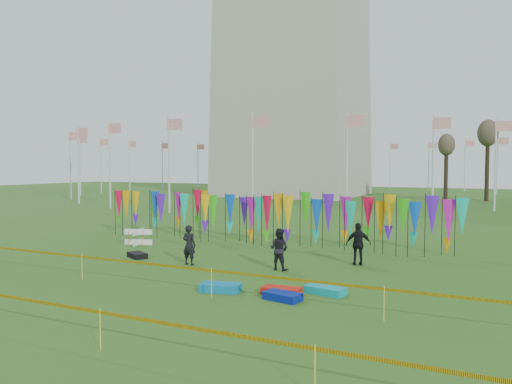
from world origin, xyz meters
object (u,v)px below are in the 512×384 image
at_px(person_mid, 279,249).
at_px(kite_bag_blue, 283,296).
at_px(kite_bag_turquoise, 221,287).
at_px(kite_bag_teal, 325,290).
at_px(person_left, 189,245).
at_px(person_right, 358,244).
at_px(box_kite, 138,237).
at_px(kite_bag_red, 281,291).
at_px(kite_bag_black, 137,255).

height_order(person_mid, kite_bag_blue, person_mid).
relative_size(kite_bag_turquoise, kite_bag_teal, 1.03).
height_order(person_left, person_right, person_right).
bearing_deg(box_kite, kite_bag_turquoise, -36.43).
bearing_deg(kite_bag_blue, kite_bag_red, 116.25).
distance_m(box_kite, person_right, 11.03).
height_order(person_mid, kite_bag_red, person_mid).
relative_size(person_left, kite_bag_red, 1.34).
xyz_separation_m(person_left, person_mid, (3.56, 0.70, -0.01)).
bearing_deg(person_right, person_mid, 20.02).
xyz_separation_m(kite_bag_turquoise, kite_bag_red, (1.84, 0.51, -0.02)).
distance_m(person_left, kite_bag_teal, 6.56).
bearing_deg(person_mid, person_left, 15.02).
bearing_deg(person_left, kite_bag_turquoise, 136.59).
xyz_separation_m(person_left, person_right, (6.01, 2.86, 0.05)).
bearing_deg(person_right, box_kite, -22.16).
distance_m(person_mid, kite_bag_black, 6.43).
bearing_deg(kite_bag_red, box_kite, 151.07).
bearing_deg(person_right, person_left, 4.09).
height_order(kite_bag_turquoise, kite_bag_black, kite_bag_turquoise).
distance_m(person_mid, person_right, 3.27).
distance_m(person_left, person_mid, 3.62).
xyz_separation_m(kite_bag_blue, kite_bag_teal, (0.90, 1.22, 0.00)).
relative_size(person_right, kite_bag_black, 1.73).
height_order(kite_bag_turquoise, kite_bag_blue, kite_bag_turquoise).
bearing_deg(person_mid, kite_bag_turquoise, 88.56).
bearing_deg(kite_bag_black, kite_bag_turquoise, -29.02).
height_order(box_kite, person_mid, person_mid).
bearing_deg(kite_bag_black, box_kite, 128.77).
height_order(box_kite, kite_bag_black, box_kite).
bearing_deg(kite_bag_teal, person_mid, 135.68).
distance_m(kite_bag_turquoise, kite_bag_red, 1.91).
distance_m(person_mid, kite_bag_red, 3.63).
xyz_separation_m(box_kite, kite_bag_teal, (11.25, -4.93, -0.29)).
relative_size(person_mid, kite_bag_blue, 1.45).
relative_size(box_kite, kite_bag_blue, 0.75).
bearing_deg(kite_bag_turquoise, kite_bag_teal, 20.43).
height_order(person_left, person_mid, person_left).
distance_m(kite_bag_turquoise, kite_bag_black, 6.90).
relative_size(box_kite, kite_bag_red, 0.68).
height_order(kite_bag_red, kite_bag_teal, kite_bag_teal).
height_order(person_right, kite_bag_turquoise, person_right).
relative_size(person_left, person_right, 0.94).
bearing_deg(kite_bag_turquoise, person_right, 64.66).
bearing_deg(box_kite, kite_bag_blue, -30.73).
bearing_deg(kite_bag_blue, person_mid, 114.91).
bearing_deg(kite_bag_blue, person_left, 149.55).
relative_size(person_right, kite_bag_turquoise, 1.36).
distance_m(box_kite, person_left, 5.86).
height_order(person_left, kite_bag_turquoise, person_left).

